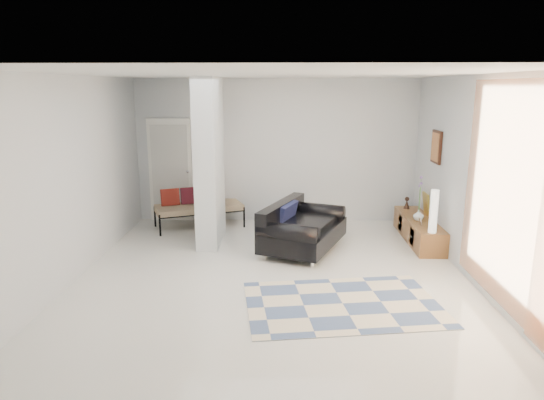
{
  "coord_description": "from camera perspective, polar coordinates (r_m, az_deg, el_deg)",
  "views": [
    {
      "loc": [
        0.16,
        -6.49,
        2.64
      ],
      "look_at": [
        -0.02,
        0.6,
        0.98
      ],
      "focal_mm": 32.0,
      "sensor_mm": 36.0,
      "label": 1
    }
  ],
  "objects": [
    {
      "name": "floor",
      "position": [
        7.0,
        0.02,
        -8.93
      ],
      "size": [
        6.0,
        6.0,
        0.0
      ],
      "primitive_type": "plane",
      "color": "white",
      "rests_on": "ground"
    },
    {
      "name": "ceiling",
      "position": [
        6.49,
        0.02,
        14.62
      ],
      "size": [
        6.0,
        6.0,
        0.0
      ],
      "primitive_type": "plane",
      "rotation": [
        3.14,
        0.0,
        0.0
      ],
      "color": "white",
      "rests_on": "wall_back"
    },
    {
      "name": "wall_back",
      "position": [
        9.57,
        0.48,
        5.76
      ],
      "size": [
        6.0,
        0.0,
        6.0
      ],
      "primitive_type": "plane",
      "rotation": [
        1.57,
        0.0,
        0.0
      ],
      "color": "silver",
      "rests_on": "ground"
    },
    {
      "name": "wall_front",
      "position": [
        3.7,
        -1.16,
        -6.35
      ],
      "size": [
        6.0,
        0.0,
        6.0
      ],
      "primitive_type": "plane",
      "rotation": [
        -1.57,
        0.0,
        0.0
      ],
      "color": "silver",
      "rests_on": "ground"
    },
    {
      "name": "wall_left",
      "position": [
        7.22,
        -22.39,
        2.32
      ],
      "size": [
        0.0,
        6.0,
        6.0
      ],
      "primitive_type": "plane",
      "rotation": [
        1.57,
        0.0,
        1.57
      ],
      "color": "silver",
      "rests_on": "ground"
    },
    {
      "name": "wall_right",
      "position": [
        7.09,
        22.85,
        2.1
      ],
      "size": [
        0.0,
        6.0,
        6.0
      ],
      "primitive_type": "plane",
      "rotation": [
        1.57,
        0.0,
        -1.57
      ],
      "color": "silver",
      "rests_on": "ground"
    },
    {
      "name": "partition_column",
      "position": [
        8.28,
        -7.35,
        4.48
      ],
      "size": [
        0.35,
        1.2,
        2.8
      ],
      "primitive_type": "cube",
      "color": "silver",
      "rests_on": "floor"
    },
    {
      "name": "hallway_door",
      "position": [
        9.85,
        -11.86,
        3.46
      ],
      "size": [
        0.85,
        0.06,
        2.04
      ],
      "primitive_type": "cube",
      "color": "white",
      "rests_on": "floor"
    },
    {
      "name": "curtain",
      "position": [
        6.01,
        26.06,
        0.44
      ],
      "size": [
        0.0,
        2.55,
        2.55
      ],
      "primitive_type": "plane",
      "rotation": [
        1.57,
        0.0,
        1.57
      ],
      "color": "orange",
      "rests_on": "wall_right"
    },
    {
      "name": "wall_art",
      "position": [
        8.63,
        18.79,
        5.92
      ],
      "size": [
        0.04,
        0.45,
        0.55
      ],
      "primitive_type": "cube",
      "color": "#35180E",
      "rests_on": "wall_right"
    },
    {
      "name": "media_console",
      "position": [
        8.86,
        16.86,
        -3.33
      ],
      "size": [
        0.45,
        1.87,
        0.8
      ],
      "color": "brown",
      "rests_on": "floor"
    },
    {
      "name": "loveseat",
      "position": [
        8.05,
        3.31,
        -3.34
      ],
      "size": [
        1.56,
        1.94,
        0.76
      ],
      "rotation": [
        0.0,
        0.0,
        -0.39
      ],
      "color": "silver",
      "rests_on": "floor"
    },
    {
      "name": "daybed",
      "position": [
        9.37,
        -8.78,
        -0.64
      ],
      "size": [
        1.76,
        1.24,
        0.77
      ],
      "rotation": [
        0.0,
        0.0,
        0.39
      ],
      "color": "black",
      "rests_on": "floor"
    },
    {
      "name": "area_rug",
      "position": [
        6.22,
        8.31,
        -11.99
      ],
      "size": [
        2.57,
        1.89,
        0.01
      ],
      "primitive_type": "cube",
      "rotation": [
        0.0,
        0.0,
        0.14
      ],
      "color": "beige",
      "rests_on": "floor"
    },
    {
      "name": "cylinder_lamp",
      "position": [
        7.96,
        18.48,
        -1.28
      ],
      "size": [
        0.12,
        0.12,
        0.68
      ],
      "primitive_type": "cylinder",
      "color": "white",
      "rests_on": "media_console"
    },
    {
      "name": "bronze_figurine",
      "position": [
        9.43,
        15.58,
        -0.32
      ],
      "size": [
        0.13,
        0.13,
        0.22
      ],
      "primitive_type": null,
      "rotation": [
        0.0,
        0.0,
        0.13
      ],
      "color": "black",
      "rests_on": "media_console"
    },
    {
      "name": "vase",
      "position": [
        8.67,
        16.85,
        -1.71
      ],
      "size": [
        0.2,
        0.2,
        0.19
      ],
      "primitive_type": "imported",
      "rotation": [
        0.0,
        0.0,
        -0.16
      ],
      "color": "white",
      "rests_on": "media_console"
    }
  ]
}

